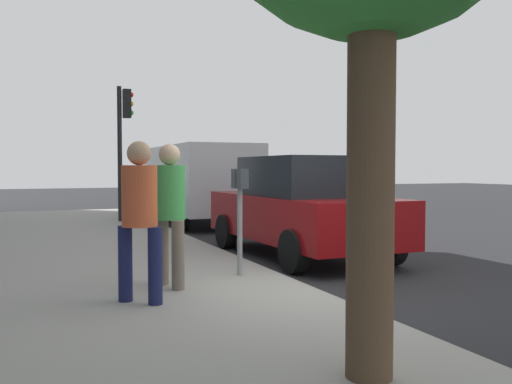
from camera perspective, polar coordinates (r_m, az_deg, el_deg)
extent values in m
plane|color=#232326|center=(6.73, 6.17, -11.03)|extent=(80.00, 80.00, 0.00)
cube|color=gray|center=(5.92, -20.85, -12.30)|extent=(28.00, 6.00, 0.15)
cylinder|color=gray|center=(7.35, -1.68, -4.13)|extent=(0.07, 0.07, 1.15)
cube|color=#383D42|center=(7.21, -1.40, 1.36)|extent=(0.16, 0.11, 0.26)
cube|color=#383D42|center=(7.39, -1.96, 1.39)|extent=(0.16, 0.11, 0.26)
cube|color=#268C33|center=(7.23, -0.96, 1.53)|extent=(0.10, 0.01, 0.10)
cube|color=#268C33|center=(7.41, -1.53, 1.55)|extent=(0.10, 0.01, 0.10)
cylinder|color=#726656|center=(6.88, -9.58, -6.04)|extent=(0.15, 0.15, 0.81)
cylinder|color=#726656|center=(6.56, -8.02, -6.45)|extent=(0.15, 0.15, 0.81)
cylinder|color=green|center=(6.65, -8.86, -0.04)|extent=(0.37, 0.37, 0.64)
sphere|color=beige|center=(6.64, -8.89, 3.83)|extent=(0.25, 0.25, 0.25)
cylinder|color=#191E4C|center=(6.10, -13.29, -7.17)|extent=(0.15, 0.15, 0.81)
cylinder|color=#191E4C|center=(5.90, -10.33, -7.47)|extent=(0.15, 0.15, 0.81)
cylinder|color=#D85933|center=(5.92, -11.89, -0.40)|extent=(0.37, 0.37, 0.64)
sphere|color=tan|center=(5.91, -11.93, 3.92)|extent=(0.25, 0.25, 0.25)
cube|color=maroon|center=(9.90, 4.57, -2.52)|extent=(4.43, 1.92, 0.76)
cube|color=black|center=(9.69, 5.14, 1.63)|extent=(2.23, 1.73, 0.68)
cylinder|color=black|center=(10.87, -3.10, -4.08)|extent=(0.66, 0.23, 0.66)
cylinder|color=black|center=(11.60, 5.03, -3.68)|extent=(0.66, 0.23, 0.66)
cylinder|color=black|center=(8.28, 3.90, -6.14)|extent=(0.66, 0.23, 0.66)
cylinder|color=black|center=(9.21, 13.63, -5.33)|extent=(0.66, 0.23, 0.66)
cube|color=silver|center=(15.69, -5.92, 1.39)|extent=(5.20, 2.01, 1.80)
cylinder|color=black|center=(17.13, -10.59, -1.56)|extent=(0.76, 0.22, 0.76)
cylinder|color=black|center=(17.63, -4.54, -1.41)|extent=(0.76, 0.22, 0.76)
cylinder|color=black|center=(13.86, -7.65, -2.48)|extent=(0.76, 0.22, 0.76)
cylinder|color=black|center=(14.46, -0.36, -2.25)|extent=(0.76, 0.22, 0.76)
cylinder|color=brown|center=(3.78, 11.70, 1.81)|extent=(0.32, 0.32, 2.76)
cylinder|color=black|center=(15.30, -13.82, 3.82)|extent=(0.12, 0.12, 3.60)
cube|color=black|center=(15.42, -13.13, 8.84)|extent=(0.24, 0.20, 0.76)
sphere|color=red|center=(15.47, -12.73, 9.72)|extent=(0.14, 0.14, 0.14)
sphere|color=orange|center=(15.44, -12.72, 8.84)|extent=(0.14, 0.14, 0.14)
sphere|color=green|center=(15.41, -12.72, 7.95)|extent=(0.14, 0.14, 0.14)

